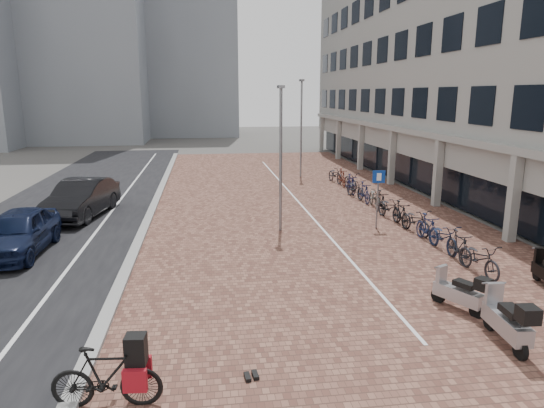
{
  "coord_description": "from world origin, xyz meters",
  "views": [
    {
      "loc": [
        -2.57,
        -12.28,
        5.5
      ],
      "look_at": [
        0.0,
        6.0,
        1.3
      ],
      "focal_mm": 32.17,
      "sensor_mm": 36.0,
      "label": 1
    }
  ],
  "objects_px": {
    "car_dark": "(81,199)",
    "hero_bike": "(106,376)",
    "scooter_front": "(459,291)",
    "parking_sign": "(378,190)",
    "scooter_back": "(507,319)",
    "car_navy": "(18,232)"
  },
  "relations": [
    {
      "from": "car_dark",
      "to": "hero_bike",
      "type": "xyz_separation_m",
      "value": [
        3.73,
        -14.51,
        -0.23
      ]
    },
    {
      "from": "scooter_front",
      "to": "parking_sign",
      "type": "bearing_deg",
      "value": 58.4
    },
    {
      "from": "car_dark",
      "to": "scooter_front",
      "type": "xyz_separation_m",
      "value": [
        11.95,
        -11.64,
        -0.3
      ]
    },
    {
      "from": "hero_bike",
      "to": "scooter_front",
      "type": "height_order",
      "value": "hero_bike"
    },
    {
      "from": "hero_bike",
      "to": "car_dark",
      "type": "bearing_deg",
      "value": 19.51
    },
    {
      "from": "car_dark",
      "to": "scooter_front",
      "type": "bearing_deg",
      "value": -34.05
    },
    {
      "from": "car_dark",
      "to": "parking_sign",
      "type": "bearing_deg",
      "value": -6.8
    },
    {
      "from": "parking_sign",
      "to": "car_dark",
      "type": "bearing_deg",
      "value": 167.96
    },
    {
      "from": "parking_sign",
      "to": "scooter_back",
      "type": "bearing_deg",
      "value": -87.85
    },
    {
      "from": "car_navy",
      "to": "hero_bike",
      "type": "distance_m",
      "value": 10.39
    },
    {
      "from": "car_dark",
      "to": "scooter_front",
      "type": "relative_size",
      "value": 3.24
    },
    {
      "from": "car_navy",
      "to": "parking_sign",
      "type": "relative_size",
      "value": 1.89
    },
    {
      "from": "scooter_front",
      "to": "car_dark",
      "type": "bearing_deg",
      "value": 108.71
    },
    {
      "from": "car_navy",
      "to": "car_dark",
      "type": "height_order",
      "value": "car_dark"
    },
    {
      "from": "scooter_front",
      "to": "parking_sign",
      "type": "relative_size",
      "value": 0.65
    },
    {
      "from": "hero_bike",
      "to": "parking_sign",
      "type": "height_order",
      "value": "parking_sign"
    },
    {
      "from": "scooter_back",
      "to": "parking_sign",
      "type": "distance_m",
      "value": 9.66
    },
    {
      "from": "car_navy",
      "to": "scooter_front",
      "type": "bearing_deg",
      "value": -25.26
    },
    {
      "from": "hero_bike",
      "to": "scooter_front",
      "type": "relative_size",
      "value": 1.27
    },
    {
      "from": "scooter_back",
      "to": "parking_sign",
      "type": "height_order",
      "value": "parking_sign"
    },
    {
      "from": "hero_bike",
      "to": "parking_sign",
      "type": "relative_size",
      "value": 0.82
    },
    {
      "from": "car_dark",
      "to": "scooter_front",
      "type": "height_order",
      "value": "car_dark"
    }
  ]
}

